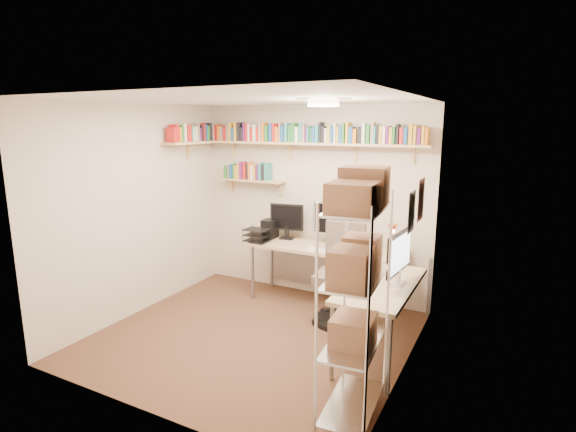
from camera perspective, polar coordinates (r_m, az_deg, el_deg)
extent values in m
plane|color=#4A341F|center=(5.07, -4.45, -14.98)|extent=(3.20, 3.20, 0.00)
cube|color=beige|center=(5.94, 2.99, 1.79)|extent=(3.20, 0.04, 2.50)
cube|color=beige|center=(5.64, -18.61, 0.65)|extent=(0.04, 3.00, 2.50)
cube|color=beige|center=(4.05, 14.93, -3.34)|extent=(0.04, 3.00, 2.50)
cube|color=beige|center=(3.51, -17.84, -5.85)|extent=(3.20, 0.04, 2.50)
cube|color=white|center=(4.53, -4.96, 14.54)|extent=(3.20, 3.00, 0.04)
cube|color=white|center=(4.52, 16.55, 2.01)|extent=(0.01, 0.30, 0.42)
cube|color=silver|center=(4.14, 15.44, 0.51)|extent=(0.01, 0.28, 0.38)
cylinder|color=#FFEAC6|center=(4.38, 4.51, 14.12)|extent=(0.30, 0.30, 0.06)
cube|color=#D3B777|center=(5.74, 2.55, 9.19)|extent=(3.05, 0.25, 0.03)
cube|color=#D3B777|center=(6.17, -11.87, 9.13)|extent=(0.25, 1.00, 0.03)
cube|color=#D3B777|center=(6.21, -4.54, 4.54)|extent=(0.95, 0.20, 0.02)
cube|color=#D3B777|center=(6.40, -7.11, 8.74)|extent=(0.03, 0.20, 0.20)
cube|color=#D3B777|center=(5.94, 0.16, 8.60)|extent=(0.03, 0.20, 0.20)
cube|color=#D3B777|center=(5.58, 8.49, 8.28)|extent=(0.03, 0.20, 0.20)
cube|color=#D3B777|center=(5.40, 15.59, 7.86)|extent=(0.03, 0.20, 0.20)
cube|color=#621A62|center=(6.49, -9.43, 10.24)|extent=(0.03, 0.12, 0.17)
cube|color=red|center=(6.46, -9.10, 10.36)|extent=(0.03, 0.13, 0.20)
cube|color=red|center=(6.44, -8.82, 10.44)|extent=(0.02, 0.12, 0.22)
cube|color=orange|center=(6.42, -8.52, 10.36)|extent=(0.03, 0.14, 0.20)
cube|color=gray|center=(6.39, -8.21, 10.30)|extent=(0.04, 0.13, 0.19)
cube|color=red|center=(6.36, -7.80, 10.30)|extent=(0.04, 0.11, 0.18)
cube|color=gray|center=(6.33, -7.44, 10.41)|extent=(0.03, 0.13, 0.21)
cube|color=gold|center=(6.31, -7.15, 10.59)|extent=(0.03, 0.11, 0.24)
cube|color=#1C4C91|center=(6.29, -6.83, 10.27)|extent=(0.04, 0.12, 0.17)
cube|color=gold|center=(6.26, -6.45, 10.61)|extent=(0.04, 0.12, 0.25)
cube|color=black|center=(6.23, -6.04, 10.61)|extent=(0.04, 0.12, 0.25)
cube|color=black|center=(6.20, -5.63, 10.30)|extent=(0.04, 0.13, 0.18)
cube|color=#621A62|center=(6.18, -5.32, 10.56)|extent=(0.02, 0.14, 0.24)
cube|color=red|center=(6.16, -5.05, 10.57)|extent=(0.04, 0.12, 0.24)
cube|color=#EBE8CC|center=(6.14, -4.74, 10.52)|extent=(0.02, 0.14, 0.23)
cube|color=red|center=(6.12, -4.46, 10.27)|extent=(0.03, 0.12, 0.17)
cube|color=#EBE8CC|center=(6.10, -4.04, 10.47)|extent=(0.04, 0.14, 0.21)
cube|color=red|center=(6.07, -3.64, 10.30)|extent=(0.03, 0.12, 0.18)
cube|color=gray|center=(6.05, -3.31, 10.62)|extent=(0.04, 0.14, 0.25)
cube|color=orange|center=(6.03, -2.92, 10.60)|extent=(0.03, 0.15, 0.24)
cube|color=#27762E|center=(6.00, -2.50, 10.42)|extent=(0.04, 0.14, 0.20)
cube|color=#1C4C91|center=(5.97, -2.00, 10.57)|extent=(0.04, 0.13, 0.24)
cube|color=red|center=(5.95, -1.58, 10.55)|extent=(0.03, 0.15, 0.23)
cube|color=orange|center=(5.93, -1.20, 10.33)|extent=(0.04, 0.14, 0.19)
cube|color=gray|center=(5.91, -0.87, 10.59)|extent=(0.02, 0.11, 0.24)
cube|color=#1C4C91|center=(5.89, -0.49, 10.39)|extent=(0.04, 0.13, 0.20)
cube|color=teal|center=(5.87, -0.03, 10.54)|extent=(0.04, 0.14, 0.23)
cube|color=#27762E|center=(5.84, 0.49, 10.43)|extent=(0.04, 0.15, 0.21)
cube|color=#27762E|center=(5.82, 0.88, 10.57)|extent=(0.04, 0.14, 0.24)
cube|color=#EBE8CC|center=(5.80, 1.30, 10.31)|extent=(0.04, 0.12, 0.19)
cube|color=teal|center=(5.78, 1.77, 10.53)|extent=(0.04, 0.12, 0.24)
cube|color=gray|center=(5.76, 2.14, 10.45)|extent=(0.04, 0.11, 0.22)
cube|color=#621A62|center=(5.74, 2.51, 10.19)|extent=(0.02, 0.13, 0.17)
cube|color=teal|center=(5.73, 2.77, 10.32)|extent=(0.02, 0.14, 0.20)
cube|color=#27762E|center=(5.72, 3.11, 10.19)|extent=(0.02, 0.12, 0.17)
cube|color=#1C4C91|center=(5.70, 3.48, 10.26)|extent=(0.04, 0.14, 0.19)
cube|color=teal|center=(5.68, 3.91, 10.40)|extent=(0.04, 0.15, 0.22)
cube|color=black|center=(5.66, 4.29, 10.54)|extent=(0.02, 0.13, 0.25)
cube|color=black|center=(5.65, 4.66, 10.28)|extent=(0.04, 0.14, 0.20)
cube|color=#EBE8CC|center=(5.63, 5.03, 10.16)|extent=(0.03, 0.14, 0.18)
cube|color=gold|center=(5.62, 5.37, 10.35)|extent=(0.04, 0.13, 0.22)
cube|color=#1C4C91|center=(5.60, 5.77, 10.27)|extent=(0.04, 0.14, 0.20)
cube|color=#EBE8CC|center=(5.59, 6.14, 10.42)|extent=(0.02, 0.13, 0.23)
cube|color=gold|center=(5.58, 6.45, 10.19)|extent=(0.02, 0.11, 0.19)
cube|color=#1C4C91|center=(5.56, 6.86, 10.26)|extent=(0.04, 0.15, 0.21)
cube|color=#27762E|center=(5.55, 7.22, 10.40)|extent=(0.03, 0.14, 0.24)
cube|color=gold|center=(5.54, 7.66, 10.45)|extent=(0.03, 0.12, 0.25)
cube|color=#1C4C91|center=(5.52, 8.14, 10.15)|extent=(0.04, 0.14, 0.20)
cube|color=orange|center=(5.50, 8.63, 10.00)|extent=(0.04, 0.13, 0.17)
cube|color=black|center=(5.49, 9.22, 10.13)|extent=(0.04, 0.13, 0.20)
cube|color=#EBE8CC|center=(5.47, 9.69, 10.30)|extent=(0.04, 0.12, 0.24)
cube|color=#27762E|center=(5.45, 10.24, 10.20)|extent=(0.04, 0.12, 0.22)
cube|color=gray|center=(5.44, 10.77, 10.31)|extent=(0.04, 0.11, 0.25)
cube|color=teal|center=(5.43, 11.10, 10.06)|extent=(0.02, 0.15, 0.20)
cube|color=black|center=(5.42, 11.42, 10.07)|extent=(0.03, 0.12, 0.21)
cube|color=gold|center=(5.41, 11.80, 10.03)|extent=(0.03, 0.12, 0.20)
cube|color=#EBE8CC|center=(5.40, 12.23, 10.00)|extent=(0.03, 0.13, 0.20)
cube|color=#621A62|center=(5.39, 12.65, 10.00)|extent=(0.03, 0.13, 0.20)
cube|color=gold|center=(5.38, 13.02, 9.90)|extent=(0.03, 0.12, 0.19)
cube|color=#27762E|center=(5.37, 13.40, 9.95)|extent=(0.02, 0.12, 0.20)
cube|color=black|center=(5.36, 13.83, 10.07)|extent=(0.03, 0.13, 0.23)
cube|color=red|center=(5.35, 14.33, 9.83)|extent=(0.04, 0.14, 0.19)
cube|color=#1C4C91|center=(5.34, 14.83, 9.83)|extent=(0.04, 0.15, 0.19)
cube|color=gold|center=(5.33, 15.37, 9.98)|extent=(0.04, 0.11, 0.23)
cube|color=gold|center=(5.32, 15.90, 9.84)|extent=(0.03, 0.14, 0.21)
cube|color=#621A62|center=(5.31, 16.36, 9.69)|extent=(0.04, 0.11, 0.19)
cube|color=gold|center=(5.30, 16.86, 9.76)|extent=(0.03, 0.12, 0.20)
cube|color=orange|center=(5.29, 17.26, 9.64)|extent=(0.03, 0.13, 0.19)
cube|color=red|center=(5.84, -14.60, 9.92)|extent=(0.13, 0.04, 0.18)
cube|color=red|center=(5.88, -14.27, 10.13)|extent=(0.13, 0.04, 0.22)
cube|color=orange|center=(5.91, -13.92, 9.98)|extent=(0.13, 0.04, 0.19)
cube|color=#27762E|center=(5.95, -13.61, 10.15)|extent=(0.12, 0.04, 0.22)
cube|color=#EBE8CC|center=(5.99, -13.31, 10.25)|extent=(0.12, 0.04, 0.23)
cube|color=red|center=(6.03, -13.00, 10.18)|extent=(0.14, 0.03, 0.21)
cube|color=red|center=(6.06, -12.73, 10.21)|extent=(0.13, 0.04, 0.22)
cube|color=teal|center=(6.09, -12.49, 10.24)|extent=(0.14, 0.03, 0.22)
cube|color=#EBE8CC|center=(6.12, -12.26, 10.13)|extent=(0.11, 0.04, 0.19)
cube|color=#EBE8CC|center=(6.16, -11.95, 10.16)|extent=(0.13, 0.04, 0.19)
cube|color=gray|center=(6.19, -11.70, 10.38)|extent=(0.13, 0.02, 0.24)
cube|color=#621A62|center=(6.23, -11.45, 10.10)|extent=(0.12, 0.04, 0.17)
cube|color=black|center=(6.25, -11.23, 10.31)|extent=(0.13, 0.03, 0.21)
cube|color=red|center=(6.29, -10.99, 10.40)|extent=(0.13, 0.03, 0.23)
cube|color=#1C4C91|center=(6.32, -10.75, 10.36)|extent=(0.14, 0.03, 0.22)
cube|color=#27762E|center=(6.36, -10.48, 10.29)|extent=(0.13, 0.04, 0.20)
cube|color=black|center=(6.40, -10.22, 10.49)|extent=(0.14, 0.04, 0.24)
cube|color=gray|center=(6.43, -9.96, 10.37)|extent=(0.15, 0.03, 0.21)
cube|color=gold|center=(6.47, -9.69, 10.28)|extent=(0.14, 0.04, 0.19)
cube|color=teal|center=(6.50, -9.48, 10.41)|extent=(0.14, 0.03, 0.21)
cube|color=#27762E|center=(6.43, -7.66, 5.62)|extent=(0.04, 0.13, 0.18)
cube|color=gray|center=(6.40, -7.35, 5.68)|extent=(0.03, 0.12, 0.19)
cube|color=#1C4C91|center=(6.37, -7.00, 5.68)|extent=(0.04, 0.13, 0.20)
cube|color=#27762E|center=(6.35, -6.66, 5.69)|extent=(0.02, 0.13, 0.20)
cube|color=gold|center=(6.33, -6.39, 5.58)|extent=(0.04, 0.12, 0.18)
cube|color=gold|center=(6.30, -6.06, 5.75)|extent=(0.03, 0.12, 0.22)
cube|color=#621A62|center=(6.28, -5.73, 5.80)|extent=(0.04, 0.15, 0.24)
cube|color=red|center=(6.25, -5.35, 5.74)|extent=(0.04, 0.11, 0.23)
cube|color=black|center=(6.23, -5.02, 5.71)|extent=(0.02, 0.11, 0.23)
cube|color=orange|center=(6.21, -4.76, 5.76)|extent=(0.02, 0.12, 0.24)
cube|color=#EBE8CC|center=(6.19, -4.40, 5.56)|extent=(0.04, 0.12, 0.20)
cube|color=gold|center=(6.16, -4.03, 5.63)|extent=(0.03, 0.14, 0.22)
cube|color=#621A62|center=(6.14, -3.70, 5.60)|extent=(0.03, 0.14, 0.21)
cube|color=teal|center=(6.12, -3.37, 5.68)|extent=(0.04, 0.13, 0.24)
cube|color=black|center=(6.10, -2.97, 5.54)|extent=(0.04, 0.12, 0.21)
cube|color=teal|center=(6.07, -2.57, 5.63)|extent=(0.04, 0.13, 0.23)
cube|color=tan|center=(5.63, 4.84, -4.13)|extent=(1.95, 0.62, 0.04)
cube|color=tan|center=(4.47, 11.75, -8.61)|extent=(0.62, 1.33, 0.04)
cylinder|color=gray|center=(5.93, -4.52, -7.14)|extent=(0.04, 0.04, 0.72)
cylinder|color=gray|center=(6.35, -2.07, -5.82)|extent=(0.04, 0.04, 0.72)
cylinder|color=gray|center=(5.67, 17.50, -8.59)|extent=(0.04, 0.04, 0.72)
cylinder|color=gray|center=(4.16, 5.59, -15.73)|extent=(0.04, 0.04, 0.72)
cylinder|color=gray|center=(4.03, 12.68, -16.99)|extent=(0.04, 0.04, 0.72)
cube|color=gray|center=(5.97, 5.78, -6.53)|extent=(1.85, 0.02, 0.56)
cube|color=silver|center=(5.64, 5.86, -0.38)|extent=(0.56, 0.03, 0.43)
cube|color=black|center=(5.62, 5.79, -0.41)|extent=(0.51, 0.00, 0.37)
cube|color=black|center=(5.92, -0.16, -0.14)|extent=(0.45, 0.03, 0.35)
cube|color=black|center=(4.38, 13.93, -4.48)|extent=(0.03, 0.59, 0.39)
cube|color=white|center=(4.39, 13.67, -4.45)|extent=(0.00, 0.54, 0.33)
cube|color=white|center=(5.44, 4.59, -4.39)|extent=(0.43, 0.13, 0.02)
cube|color=white|center=(4.55, 10.06, -7.81)|extent=(0.13, 0.41, 0.02)
cylinder|color=#B63B0F|center=(5.38, 12.97, -4.83)|extent=(0.10, 0.10, 0.02)
cylinder|color=#B63B0F|center=(5.34, 13.04, -3.24)|extent=(0.02, 0.02, 0.29)
cone|color=#B63B0F|center=(5.30, 13.12, -1.53)|extent=(0.12, 0.12, 0.09)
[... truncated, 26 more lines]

